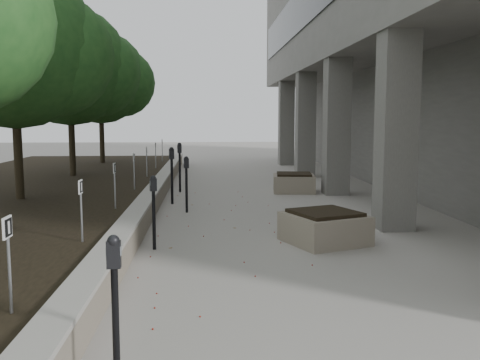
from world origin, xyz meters
name	(u,v)px	position (x,y,z in m)	size (l,w,h in m)	color
retaining_wall	(153,197)	(-1.82, 9.00, 0.25)	(0.39, 26.00, 0.50)	gray
planting_bed	(6,201)	(-5.50, 9.00, 0.20)	(7.00, 26.00, 0.40)	black
crabapple_tree_3	(15,81)	(-4.80, 8.00, 3.12)	(4.60, 4.00, 5.44)	#1E4C1D
crabapple_tree_4	(70,91)	(-4.80, 13.00, 3.12)	(4.60, 4.00, 5.44)	#1E4C1D
crabapple_tree_5	(101,97)	(-4.80, 18.00, 3.12)	(4.60, 4.00, 5.44)	#1E4C1D
parking_sign_2	(9,265)	(-2.35, 0.50, 0.88)	(0.04, 0.22, 0.96)	black
parking_sign_3	(81,211)	(-2.35, 3.50, 0.88)	(0.04, 0.22, 0.96)	black
parking_sign_4	(115,186)	(-2.35, 6.50, 0.88)	(0.04, 0.22, 0.96)	black
parking_sign_5	(134,171)	(-2.35, 9.50, 0.88)	(0.04, 0.22, 0.96)	black
parking_sign_6	(147,162)	(-2.35, 12.50, 0.88)	(0.04, 0.22, 0.96)	black
parking_sign_7	(156,155)	(-2.35, 15.50, 0.88)	(0.04, 0.22, 0.96)	black
parking_sign_8	(162,150)	(-2.35, 18.50, 0.88)	(0.04, 0.22, 0.96)	black
parking_meter_1	(115,313)	(-1.21, -0.30, 0.67)	(0.13, 0.09, 1.34)	black
parking_meter_2	(154,213)	(-1.36, 4.55, 0.65)	(0.13, 0.09, 1.30)	black
parking_meter_3	(186,184)	(-0.93, 8.17, 0.68)	(0.14, 0.10, 1.37)	black
parking_meter_4	(172,176)	(-1.36, 9.47, 0.76)	(0.15, 0.11, 1.52)	black
parking_meter_5	(180,167)	(-1.27, 11.77, 0.76)	(0.15, 0.11, 1.53)	black
planter_front	(325,227)	(1.71, 4.86, 0.30)	(1.28, 1.28, 0.60)	gray
planter_back	(294,182)	(2.24, 11.59, 0.29)	(1.25, 1.25, 0.58)	gray
berry_scatter	(226,242)	(-0.10, 5.00, 0.01)	(3.30, 14.10, 0.02)	maroon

